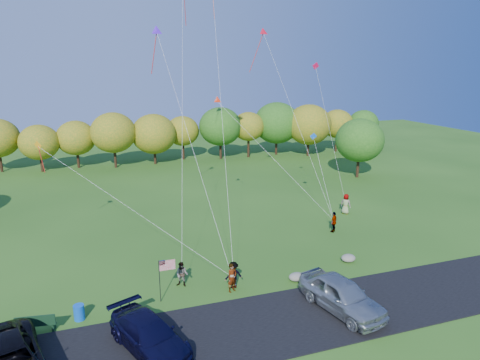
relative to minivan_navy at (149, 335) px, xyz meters
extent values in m
plane|color=#285418|center=(5.41, 4.10, -0.86)|extent=(140.00, 140.00, 0.00)
cube|color=black|center=(5.41, 0.10, -0.83)|extent=(44.00, 6.00, 0.06)
cylinder|color=#351F13|center=(-14.03, 43.69, 0.34)|extent=(0.36, 0.36, 2.39)
cylinder|color=#351F13|center=(-8.96, 41.46, 0.60)|extent=(0.36, 0.36, 2.91)
ellipsoid|color=#40691A|center=(-8.96, 41.46, 3.88)|extent=(5.63, 5.63, 5.07)
cylinder|color=#351F13|center=(-4.01, 43.32, 0.57)|extent=(0.36, 0.36, 2.84)
ellipsoid|color=#225B18|center=(-4.01, 43.32, 4.10)|extent=(6.49, 6.49, 5.84)
cylinder|color=#351F13|center=(0.84, 40.70, 0.34)|extent=(0.36, 0.36, 2.39)
ellipsoid|color=#40691A|center=(0.84, 40.70, 3.56)|extent=(6.24, 6.24, 5.61)
cylinder|color=#351F13|center=(6.07, 41.88, 0.53)|extent=(0.36, 0.36, 2.78)
ellipsoid|color=#225B18|center=(6.07, 41.88, 3.49)|extent=(4.84, 4.84, 4.36)
cylinder|color=#351F13|center=(9.91, 40.59, 0.33)|extent=(0.36, 0.36, 2.38)
ellipsoid|color=#40691A|center=(9.91, 40.59, 3.52)|extent=(6.14, 6.14, 5.52)
cylinder|color=#351F13|center=(16.15, 41.84, 0.30)|extent=(0.36, 0.36, 2.30)
ellipsoid|color=#40691A|center=(16.15, 41.84, 3.27)|extent=(5.60, 5.60, 5.04)
cylinder|color=#351F13|center=(20.50, 43.29, 0.49)|extent=(0.36, 0.36, 2.70)
ellipsoid|color=#40691A|center=(20.50, 43.29, 3.65)|extent=(5.55, 5.55, 4.99)
cylinder|color=#351F13|center=(25.98, 40.37, 0.54)|extent=(0.36, 0.36, 2.80)
ellipsoid|color=#40691A|center=(25.98, 40.37, 3.51)|extent=(4.84, 4.84, 4.35)
cylinder|color=#351F13|center=(30.62, 42.60, 0.64)|extent=(0.36, 0.36, 2.99)
ellipsoid|color=#225B18|center=(30.62, 42.60, 3.97)|extent=(5.65, 5.65, 5.08)
cylinder|color=#351F13|center=(35.63, 40.36, 0.55)|extent=(0.36, 0.36, 2.81)
ellipsoid|color=#225B18|center=(35.63, 40.36, 4.18)|extent=(6.87, 6.87, 6.19)
cylinder|color=#351F13|center=(39.97, 41.87, 0.71)|extent=(0.36, 0.36, 3.14)
ellipsoid|color=#40691A|center=(39.97, 41.87, 3.89)|extent=(4.95, 4.95, 4.46)
cylinder|color=#351F13|center=(29.41, 26.10, 0.54)|extent=(0.36, 0.36, 2.80)
ellipsoid|color=#225B18|center=(29.41, 26.10, 3.89)|extent=(6.00, 6.00, 5.40)
imported|color=black|center=(0.00, 0.00, 0.00)|extent=(4.16, 5.92, 1.59)
imported|color=#9BA1A5|center=(10.93, 0.02, 0.16)|extent=(3.50, 6.01, 1.92)
imported|color=#4C4C59|center=(5.65, 4.16, 0.08)|extent=(0.81, 0.69, 1.87)
imported|color=#4C4C59|center=(2.81, 5.81, -0.03)|extent=(1.01, 0.95, 1.65)
imported|color=#4C4C59|center=(5.87, 4.55, 0.03)|extent=(1.20, 0.75, 1.78)
imported|color=#4C4C59|center=(16.88, 10.83, 0.04)|extent=(1.10, 0.99, 1.80)
imported|color=#4C4C59|center=(20.39, 14.55, 0.12)|extent=(1.07, 1.13, 1.95)
cube|color=black|center=(-5.50, 3.40, -0.39)|extent=(2.00, 0.44, 0.07)
cube|color=black|center=(-5.50, 3.20, -0.05)|extent=(1.99, 0.37, 0.61)
cube|color=black|center=(-6.34, 3.40, -0.62)|extent=(0.16, 0.51, 0.47)
cube|color=black|center=(-4.66, 3.40, -0.62)|extent=(0.16, 0.51, 0.47)
cylinder|color=blue|center=(-3.38, 3.96, -0.41)|extent=(0.59, 0.59, 0.88)
cylinder|color=black|center=(1.20, 4.38, 0.49)|extent=(0.05, 0.05, 2.69)
cube|color=red|center=(1.68, 4.38, 1.46)|extent=(0.97, 0.65, 0.02)
cube|color=navy|center=(1.39, 4.39, 1.65)|extent=(0.39, 0.02, 0.30)
ellipsoid|color=gray|center=(10.10, 4.08, -0.59)|extent=(1.08, 0.85, 0.54)
ellipsoid|color=slate|center=(14.89, 5.43, -0.58)|extent=(1.06, 0.88, 0.55)
cone|color=#4A15D5|center=(3.35, 15.41, 15.41)|extent=(0.94, 0.45, 0.86)
cone|color=red|center=(8.00, 15.25, 10.15)|extent=(0.71, 0.32, 0.66)
cone|color=red|center=(13.72, 19.62, 15.87)|extent=(0.90, 0.50, 0.79)
cube|color=#F8114E|center=(16.84, 15.15, 12.85)|extent=(0.67, 0.26, 0.64)
cube|color=#FFA415|center=(-5.72, 14.99, 7.25)|extent=(0.55, 0.51, 0.70)
cube|color=blue|center=(17.46, 16.14, 6.55)|extent=(0.68, 0.20, 0.67)
camera|label=1|loc=(-1.69, -18.88, 12.88)|focal=32.00mm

